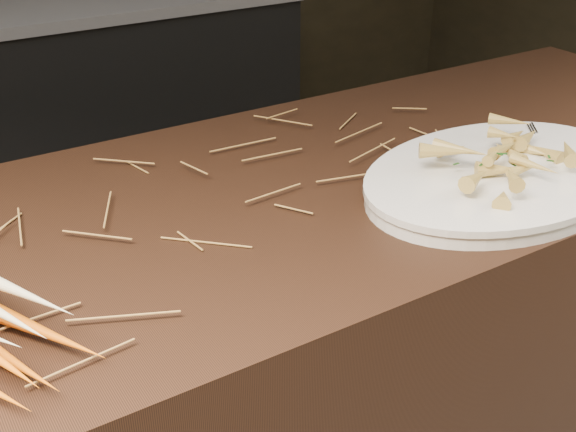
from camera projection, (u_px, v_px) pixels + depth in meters
name	position (u px, v px, depth m)	size (l,w,h in m)	color
main_counter	(216.00, 428.00, 1.32)	(2.40, 0.70, 0.90)	black
back_counter	(70.00, 109.00, 2.87)	(1.82, 0.62, 0.84)	black
straw_bedding	(202.00, 207.00, 1.10)	(1.40, 0.60, 0.02)	#A17034
serving_platter	(500.00, 179.00, 1.18)	(0.51, 0.34, 0.03)	white
roasted_veg_heap	(503.00, 155.00, 1.16)	(0.25, 0.18, 0.06)	#AF8E3C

